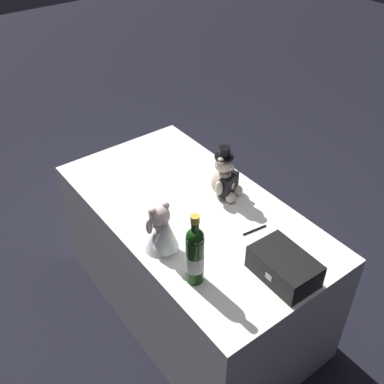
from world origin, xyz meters
TOP-DOWN VIEW (x-y plane):
  - ground_plane at (0.00, 0.00)m, footprint 12.00×12.00m
  - reception_table at (0.00, 0.00)m, footprint 1.44×0.77m
  - teddy_bear_groom at (0.01, 0.19)m, footprint 0.16×0.16m
  - teddy_bear_bride at (0.14, -0.27)m, footprint 0.19×0.15m
  - champagne_bottle at (0.37, -0.26)m, footprint 0.07×0.07m
  - signing_pen at (0.30, 0.14)m, footprint 0.02×0.13m
  - gift_case_black at (0.57, 0.04)m, footprint 0.28×0.18m

SIDE VIEW (x-z plane):
  - ground_plane at x=0.00m, z-range 0.00..0.00m
  - reception_table at x=0.00m, z-range 0.00..0.71m
  - signing_pen at x=0.30m, z-range 0.71..0.72m
  - gift_case_black at x=0.57m, z-range 0.71..0.82m
  - teddy_bear_groom at x=0.01m, z-range 0.67..0.95m
  - teddy_bear_bride at x=0.14m, z-range 0.70..0.93m
  - champagne_bottle at x=0.37m, z-range 0.68..1.02m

